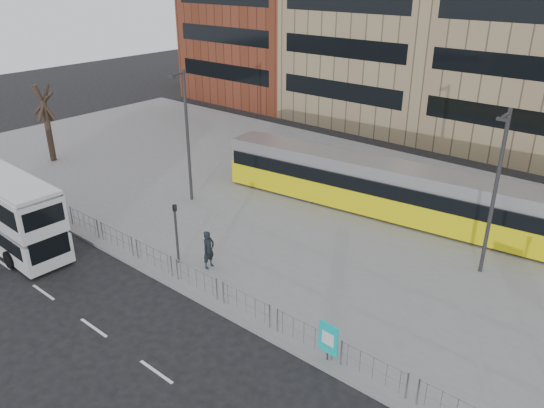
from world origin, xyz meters
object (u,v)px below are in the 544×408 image
Objects in this scene: double_decker_bus at (0,204)px; traffic_light_west at (176,226)px; pedestrian at (209,250)px; bare_tree at (40,81)px; lamp_post_west at (187,132)px; lamp_post_east at (495,188)px; ad_panel at (328,339)px; tram at (434,200)px.

traffic_light_west is at bearing 26.90° from double_decker_bus.
bare_tree is (-20.16, 3.24, 4.94)m from pedestrian.
lamp_post_east is (16.95, 3.09, -0.05)m from lamp_post_west.
pedestrian reaches higher than ad_panel.
bare_tree is at bearing -169.62° from tram.
pedestrian is (10.42, 4.88, -1.03)m from double_decker_bus.
pedestrian is 21.01m from bare_tree.
traffic_light_west is at bearing 177.23° from ad_panel.
double_decker_bus is at bearing -160.03° from traffic_light_west.
traffic_light_west is at bearing -129.52° from tram.
tram is (16.65, 16.08, -0.44)m from double_decker_bus.
double_decker_bus is at bearing -166.53° from ad_panel.
double_decker_bus reaches higher than tram.
lamp_post_west is (3.66, 9.79, 2.39)m from double_decker_bus.
lamp_post_west is 1.00× the size of bare_tree.
lamp_post_east is (10.19, 8.00, 3.37)m from pedestrian.
ad_panel is 0.84× the size of pedestrian.
tram is at bearing 141.08° from lamp_post_east.
lamp_post_west is (-14.89, 6.71, 3.43)m from ad_panel.
traffic_light_west is (-7.73, -11.85, 0.43)m from tram.
lamp_post_east is at bearing -55.89° from pedestrian.
lamp_post_east reaches higher than tram.
lamp_post_west reaches higher than tram.
tram is at bearing 51.48° from traffic_light_west.
pedestrian is 1.93m from traffic_light_west.
lamp_post_west reaches higher than lamp_post_east.
lamp_post_west is at bearing 159.80° from ad_panel.
traffic_light_west reaches higher than pedestrian.
tram is at bearing 25.84° from lamp_post_west.
traffic_light_west is at bearing -46.61° from lamp_post_west.
pedestrian is at bearing -36.02° from lamp_post_west.
lamp_post_east is (3.96, -3.20, 2.77)m from tram.
bare_tree is (-18.66, 3.89, 3.92)m from traffic_light_west.
tram is 3.33× the size of lamp_post_east.
pedestrian is 9.02m from lamp_post_west.
traffic_light_west is 0.39× the size of lamp_post_west.
ad_panel is 16.69m from lamp_post_west.
double_decker_bus is 9.87m from traffic_light_west.
lamp_post_west is (-5.25, 5.56, 2.40)m from traffic_light_west.
lamp_post_east reaches higher than double_decker_bus.
lamp_post_east is at bearing 33.53° from double_decker_bus.
double_decker_bus is 1.24× the size of bare_tree.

